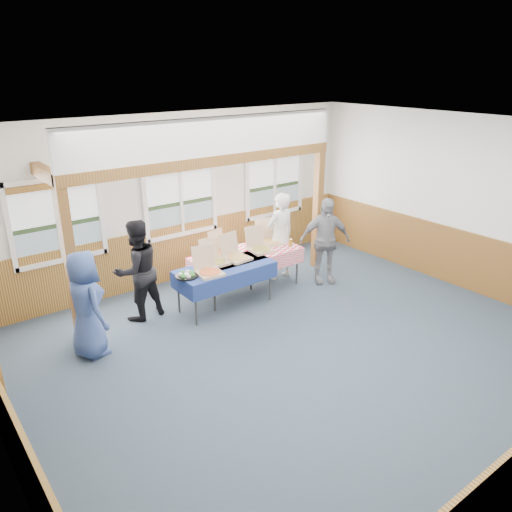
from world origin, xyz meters
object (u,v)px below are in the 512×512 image
(table_right, at_px, (246,255))
(man_blue, at_px, (86,305))
(woman_white, at_px, (280,236))
(woman_black, at_px, (137,270))
(table_left, at_px, (225,270))
(person_grey, at_px, (325,241))

(table_right, height_order, man_blue, man_blue)
(woman_white, xyz_separation_m, woman_black, (-2.93, 0.13, -0.02))
(table_left, bearing_deg, table_right, -0.24)
(man_blue, relative_size, person_grey, 0.95)
(table_right, height_order, person_grey, person_grey)
(woman_black, bearing_deg, person_grey, 159.83)
(table_right, xyz_separation_m, woman_white, (0.87, 0.08, 0.16))
(man_blue, distance_m, person_grey, 4.56)
(table_left, bearing_deg, woman_white, -10.64)
(woman_white, relative_size, man_blue, 1.08)
(man_blue, xyz_separation_m, person_grey, (4.56, -0.17, 0.04))
(table_left, relative_size, man_blue, 1.17)
(table_left, xyz_separation_m, person_grey, (2.13, -0.26, 0.14))
(table_left, relative_size, woman_black, 1.10)
(woman_white, relative_size, woman_black, 1.02)
(woman_black, height_order, person_grey, woman_black)
(woman_black, bearing_deg, woman_white, 169.98)
(table_right, bearing_deg, woman_black, 152.68)
(table_left, height_order, woman_black, woman_black)
(woman_black, bearing_deg, table_left, 151.25)
(woman_white, height_order, man_blue, woman_white)
(woman_black, xyz_separation_m, man_blue, (-1.07, -0.62, -0.05))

